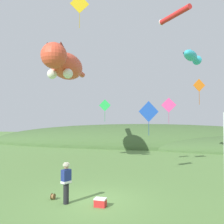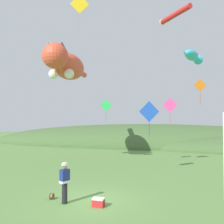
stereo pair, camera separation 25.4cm
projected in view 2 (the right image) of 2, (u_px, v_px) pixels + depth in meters
The scene contains 13 objects.
ground_plane at pixel (91, 201), 11.22m from camera, with size 120.00×120.00×0.00m, color #5B8442.
distant_hill_ridge at pixel (162, 146), 35.39m from camera, with size 52.65×16.00×6.17m.
festival_attendant at pixel (65, 181), 10.86m from camera, with size 0.42×0.49×1.77m.
kite_spool at pixel (52, 196), 11.42m from camera, with size 0.14×0.28×0.28m.
picnic_cooler at pixel (98, 202), 10.44m from camera, with size 0.51×0.36×0.36m.
kite_giant_cat at pixel (66, 65), 22.05m from camera, with size 2.79×9.00×2.73m.
kite_fish_windsock at pixel (193, 56), 18.39m from camera, with size 1.71×2.85×0.85m.
kite_tube_streamer at pixel (175, 15), 16.93m from camera, with size 2.15×2.54×0.44m.
kite_diamond_green at pixel (106, 106), 21.96m from camera, with size 1.05×0.04×1.95m.
kite_diamond_pink at pixel (170, 105), 20.45m from camera, with size 1.23×0.07×2.13m.
kite_diamond_orange at pixel (200, 85), 17.35m from camera, with size 0.86×0.37×1.82m.
kite_diamond_blue at pixel (149, 112), 16.81m from camera, with size 1.30×0.62×2.33m.
kite_diamond_gold at pixel (79, 4), 15.06m from camera, with size 1.09×0.41×2.06m.
Camera 2 is at (3.57, -10.81, 3.62)m, focal length 40.00 mm.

